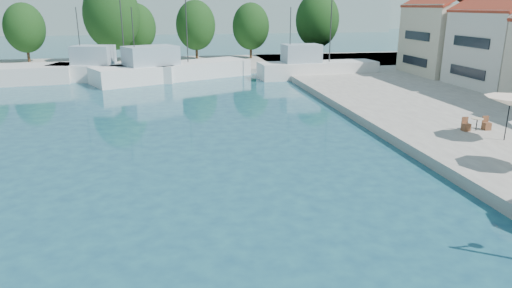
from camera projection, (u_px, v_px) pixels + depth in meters
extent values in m
cube|color=gray|center=(163.00, 65.00, 61.19)|extent=(90.00, 16.00, 0.60)
cube|color=#96A49B|center=(94.00, 5.00, 142.75)|extent=(180.00, 40.00, 16.00)
cube|color=#96A49B|center=(294.00, 11.00, 174.08)|extent=(140.00, 40.00, 12.00)
cube|color=silver|center=(509.00, 49.00, 42.00)|extent=(8.00, 8.50, 7.00)
cube|color=beige|center=(453.00, 39.00, 50.40)|extent=(8.60, 8.50, 7.50)
cube|color=white|center=(114.00, 74.00, 50.09)|extent=(14.33, 6.87, 2.20)
cube|color=#8DA3AE|center=(93.00, 55.00, 49.61)|extent=(4.71, 3.70, 2.00)
cylinder|color=#2D2D2D|center=(122.00, 27.00, 48.52)|extent=(0.12, 0.12, 8.00)
cylinder|color=#2D2D2D|center=(79.00, 36.00, 49.12)|extent=(0.10, 0.10, 6.00)
cube|color=white|center=(174.00, 73.00, 51.11)|extent=(18.03, 11.81, 2.20)
cube|color=#8DA3AE|center=(151.00, 56.00, 49.01)|extent=(6.34, 5.50, 2.00)
cylinder|color=#2D2D2D|center=(186.00, 26.00, 50.62)|extent=(0.12, 0.12, 8.00)
cylinder|color=#2D2D2D|center=(133.00, 37.00, 47.44)|extent=(0.10, 0.10, 6.00)
cube|color=silver|center=(318.00, 71.00, 52.30)|extent=(13.83, 4.45, 2.20)
cube|color=#8DA3AE|center=(301.00, 53.00, 51.21)|extent=(4.26, 2.99, 2.00)
cylinder|color=#2D2D2D|center=(331.00, 26.00, 51.13)|extent=(0.12, 0.12, 8.00)
cylinder|color=#2D2D2D|center=(290.00, 35.00, 50.31)|extent=(0.10, 0.10, 6.00)
cylinder|color=#3F2B19|center=(28.00, 49.00, 61.59)|extent=(0.36, 0.36, 3.46)
ellipsoid|color=#193912|center=(25.00, 28.00, 60.79)|extent=(5.25, 5.25, 6.57)
cylinder|color=#3F2B19|center=(114.00, 45.00, 60.46)|extent=(0.36, 0.36, 4.76)
ellipsoid|color=#193912|center=(112.00, 15.00, 59.35)|extent=(7.24, 7.24, 9.05)
cylinder|color=#3F2B19|center=(138.00, 48.00, 63.77)|extent=(0.36, 0.36, 3.42)
ellipsoid|color=#193912|center=(137.00, 27.00, 62.97)|extent=(5.20, 5.20, 6.50)
cylinder|color=#3F2B19|center=(197.00, 46.00, 64.59)|extent=(0.36, 0.36, 3.62)
ellipsoid|color=#193912|center=(196.00, 25.00, 63.75)|extent=(5.50, 5.50, 6.87)
cylinder|color=#3F2B19|center=(251.00, 46.00, 65.77)|extent=(0.36, 0.36, 3.46)
ellipsoid|color=#193912|center=(251.00, 26.00, 64.97)|extent=(5.26, 5.26, 6.58)
cylinder|color=#3F2B19|center=(316.00, 43.00, 66.53)|extent=(0.36, 0.36, 4.11)
ellipsoid|color=#193912|center=(317.00, 20.00, 65.58)|extent=(6.24, 6.24, 7.80)
cylinder|color=black|center=(507.00, 119.00, 25.63)|extent=(0.06, 0.06, 2.50)
cone|color=#F9DDC2|center=(510.00, 101.00, 25.34)|extent=(2.80, 2.80, 0.50)
cylinder|color=black|center=(477.00, 124.00, 27.93)|extent=(0.06, 0.06, 0.74)
cylinder|color=#C6B691|center=(477.00, 119.00, 27.82)|extent=(0.70, 0.70, 0.04)
cube|color=brown|center=(486.00, 126.00, 28.09)|extent=(0.42, 0.42, 0.46)
cube|color=brown|center=(466.00, 127.00, 27.85)|extent=(0.42, 0.42, 0.46)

